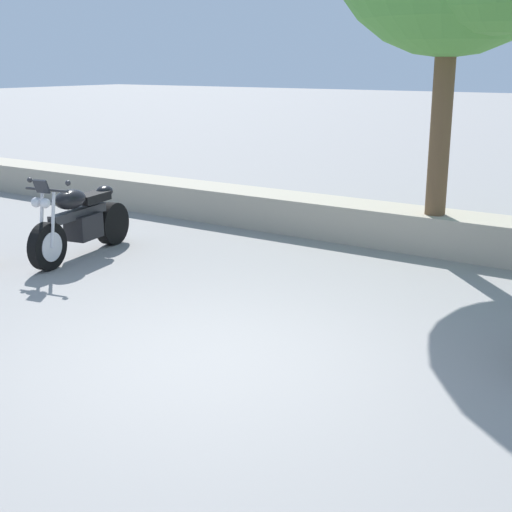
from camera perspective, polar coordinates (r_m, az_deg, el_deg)
The scene contains 3 objects.
ground_plane at distance 6.39m, azimuth -3.81°, elevation -8.44°, with size 120.00×120.00×0.00m, color gray.
stone_wall at distance 10.33m, azimuth 12.54°, elevation 2.19°, with size 36.00×0.80×0.55m, color #A89E89.
motorcycle_black_near_left at distance 9.85m, azimuth -14.15°, elevation 2.70°, with size 0.78×2.05×1.18m.
Camera 1 is at (3.58, -4.61, 2.58)m, focal length 49.13 mm.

